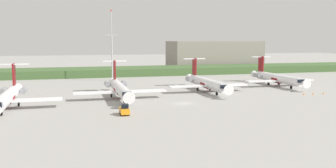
% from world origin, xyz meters
% --- Properties ---
extents(ground_plane, '(500.00, 500.00, 0.00)m').
position_xyz_m(ground_plane, '(0.00, 30.00, 0.00)').
color(ground_plane, '#9E9B96').
extents(grass_berm, '(320.00, 20.00, 3.02)m').
position_xyz_m(grass_berm, '(0.00, 72.51, 1.51)').
color(grass_berm, '#426033').
rests_on(grass_berm, ground).
extents(regional_jet_nearest, '(22.81, 31.00, 9.00)m').
position_xyz_m(regional_jet_nearest, '(-38.18, 4.05, 2.54)').
color(regional_jet_nearest, white).
rests_on(regional_jet_nearest, ground).
extents(regional_jet_second, '(22.81, 31.00, 9.00)m').
position_xyz_m(regional_jet_second, '(-13.12, 11.39, 2.54)').
color(regional_jet_second, white).
rests_on(regional_jet_second, ground).
extents(regional_jet_third, '(22.81, 31.00, 9.00)m').
position_xyz_m(regional_jet_third, '(12.43, 17.42, 2.54)').
color(regional_jet_third, white).
rests_on(regional_jet_third, ground).
extents(regional_jet_fourth, '(22.81, 31.00, 9.00)m').
position_xyz_m(regional_jet_fourth, '(38.98, 23.62, 2.54)').
color(regional_jet_fourth, white).
rests_on(regional_jet_fourth, ground).
extents(antenna_mast, '(4.40, 0.50, 25.11)m').
position_xyz_m(antenna_mast, '(-10.69, 50.02, 10.39)').
color(antenna_mast, '#B2B2B7').
rests_on(antenna_mast, ground).
extents(distant_hangar, '(45.71, 21.97, 13.96)m').
position_xyz_m(distant_hangar, '(46.32, 95.40, 6.98)').
color(distant_hangar, gray).
rests_on(distant_hangar, ground).
extents(baggage_tug, '(1.72, 3.20, 2.30)m').
position_xyz_m(baggage_tug, '(-14.90, -9.58, 1.00)').
color(baggage_tug, orange).
rests_on(baggage_tug, ground).
extents(safety_cone_front_marker, '(0.44, 0.44, 0.55)m').
position_xyz_m(safety_cone_front_marker, '(35.26, 4.06, 0.28)').
color(safety_cone_front_marker, orange).
rests_on(safety_cone_front_marker, ground).
extents(safety_cone_mid_marker, '(0.44, 0.44, 0.55)m').
position_xyz_m(safety_cone_mid_marker, '(38.14, 4.16, 0.28)').
color(safety_cone_mid_marker, orange).
rests_on(safety_cone_mid_marker, ground).
extents(safety_cone_rear_marker, '(0.44, 0.44, 0.55)m').
position_xyz_m(safety_cone_rear_marker, '(41.30, 3.95, 0.28)').
color(safety_cone_rear_marker, orange).
rests_on(safety_cone_rear_marker, ground).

